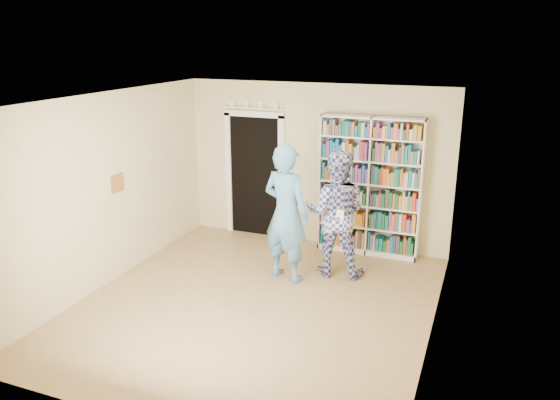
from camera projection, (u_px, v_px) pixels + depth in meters
name	position (u px, v px, depth m)	size (l,w,h in m)	color
floor	(256.00, 304.00, 7.25)	(5.00, 5.00, 0.00)	#987449
ceiling	(253.00, 100.00, 6.46)	(5.00, 5.00, 0.00)	white
wall_back	(315.00, 165.00, 9.08)	(4.50, 4.50, 0.00)	beige
wall_left	(108.00, 190.00, 7.64)	(5.00, 5.00, 0.00)	beige
wall_right	(439.00, 230.00, 6.07)	(5.00, 5.00, 0.00)	beige
bookshelf	(370.00, 186.00, 8.67)	(1.62, 0.30, 2.23)	white
doorway	(255.00, 170.00, 9.50)	(1.10, 0.08, 2.43)	black
wall_art	(118.00, 183.00, 7.80)	(0.03, 0.25, 0.25)	brown
man_blue	(286.00, 213.00, 7.76)	(0.73, 0.48, 2.00)	#518CB5
man_plaid	(336.00, 213.00, 7.94)	(0.92, 0.71, 1.88)	navy
paper_sheet	(337.00, 219.00, 7.68)	(0.20, 0.01, 0.28)	white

